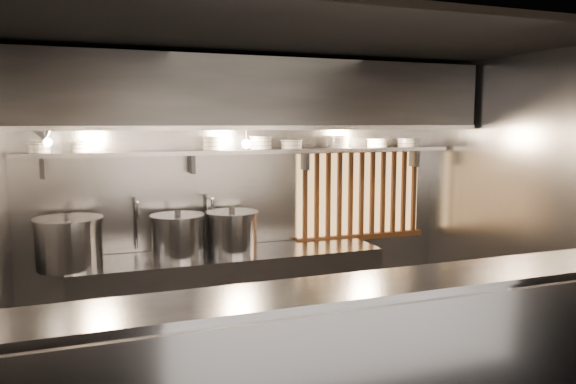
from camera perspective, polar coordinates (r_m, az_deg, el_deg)
ceiling at (r=4.45m, az=1.51°, el=15.26°), size 4.50×4.50×0.00m
wall_back at (r=5.87m, az=-4.10°, el=-0.46°), size 4.50×0.00×4.50m
wall_right at (r=5.70m, az=22.87°, el=-1.22°), size 0.00×3.00×3.00m
serving_counter at (r=3.88m, az=7.04°, el=-17.33°), size 4.50×0.56×1.13m
cooking_bench at (r=5.65m, az=-5.88°, el=-10.67°), size 3.00×0.70×0.90m
bowl_shelf at (r=5.65m, az=-3.62°, el=4.14°), size 4.40×0.34×0.04m
exhaust_hood at (r=5.44m, az=-2.96°, el=9.77°), size 4.40×0.81×0.65m
wood_screen at (r=6.32m, az=7.38°, el=-0.15°), size 1.56×0.09×1.04m
faucet_left at (r=5.53m, az=-15.17°, el=-2.12°), size 0.04×0.30×0.50m
faucet_right at (r=5.64m, az=-8.08°, el=-1.78°), size 0.04×0.30×0.50m
heat_lamp at (r=4.93m, az=-23.57°, el=5.33°), size 0.25×0.35×0.20m
pendant_bulb at (r=5.51m, az=-4.25°, el=4.91°), size 0.09×0.09×0.19m
stock_pot_left at (r=5.28m, az=-21.33°, el=-4.82°), size 0.66×0.66×0.48m
stock_pot_mid at (r=5.53m, az=-5.70°, el=-4.04°), size 0.59×0.59×0.44m
stock_pot_right at (r=5.40m, az=-11.10°, el=-4.39°), size 0.65×0.65×0.45m
bowl_stack_0 at (r=5.41m, az=-23.95°, el=4.14°), size 0.20×0.20×0.09m
bowl_stack_1 at (r=5.40m, az=-20.14°, el=4.31°), size 0.20×0.20×0.09m
bowl_stack_2 at (r=5.55m, az=-7.59°, el=4.93°), size 0.22×0.22×0.13m
bowl_stack_3 at (r=5.68m, az=-2.78°, el=5.03°), size 0.23×0.23×0.13m
bowl_stack_4 at (r=5.79m, az=0.34°, el=4.88°), size 0.23×0.23×0.09m
bowl_stack_5 at (r=6.00m, az=5.14°, el=5.11°), size 0.23×0.23×0.13m
bowl_stack_6 at (r=6.22m, az=9.05°, el=4.95°), size 0.23×0.23×0.09m
bowl_stack_7 at (r=6.43m, az=12.11°, el=4.94°), size 0.24×0.24×0.09m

